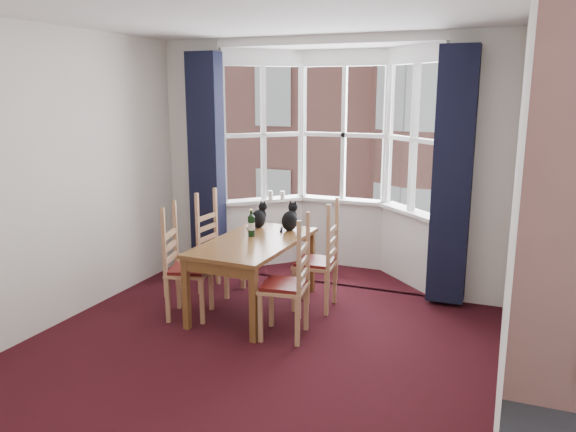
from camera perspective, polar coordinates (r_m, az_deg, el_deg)
The scene contains 21 objects.
floor at distance 4.78m, azimuth -5.32°, elevation -14.95°, with size 4.50×4.50×0.00m, color black.
ceiling at distance 4.29m, azimuth -6.12°, elevation 20.48°, with size 4.50×4.50×0.00m, color white.
wall_left at distance 5.53m, azimuth -24.43°, elevation 3.06°, with size 4.50×4.50×0.00m, color silver.
wall_right at distance 3.84m, azimuth 21.80°, elevation -0.45°, with size 4.50×4.50×0.00m, color silver.
wall_back_pier_left at distance 7.06m, azimuth -9.16°, elevation 5.86°, with size 0.70×0.12×2.80m, color silver.
wall_back_pier_right at distance 6.07m, azimuth 18.72°, elevation 4.28°, with size 0.70×0.12×2.80m, color silver.
bay_window at distance 6.85m, azimuth 5.05°, elevation 5.77°, with size 2.76×0.94×2.80m.
curtain_left at distance 6.80m, azimuth -8.26°, elevation 5.21°, with size 0.38×0.22×2.60m, color black.
curtain_right at distance 5.92m, azimuth 16.35°, elevation 3.75°, with size 0.38×0.22×2.60m, color black.
dining_table at distance 5.70m, azimuth -3.49°, elevation -3.27°, with size 0.86×1.54×0.73m.
chair_left_near at distance 5.67m, azimuth -10.91°, elevation -5.46°, with size 0.50×0.51×0.92m.
chair_left_far at distance 6.33m, azimuth -7.49°, elevation -3.42°, with size 0.42×0.44×0.92m.
chair_right_near at distance 5.10m, azimuth 0.58°, elevation -7.31°, with size 0.45×0.47×0.92m.
chair_right_far at distance 5.77m, azimuth 3.65°, elevation -4.93°, with size 0.43×0.45×0.92m.
cat_left at distance 6.18m, azimuth -2.98°, elevation -0.13°, with size 0.22×0.25×0.30m.
cat_right at distance 6.05m, azimuth 0.21°, elevation -0.32°, with size 0.19×0.25×0.32m.
wine_bottle at distance 5.81m, azimuth -3.74°, elevation -0.87°, with size 0.07×0.07×0.29m.
candle_tall at distance 7.06m, azimuth -1.79°, elevation 2.13°, with size 0.06×0.06×0.11m, color white.
candle_short at distance 7.03m, azimuth -0.56°, elevation 2.09°, with size 0.06×0.06×0.11m, color white.
street at distance 36.98m, azimuth 18.31°, elevation -0.90°, with size 80.00×80.00×0.00m, color #333335.
tenement_building at distance 17.89m, azimuth 15.84°, elevation 10.16°, with size 18.40×7.80×15.20m.
Camera 1 is at (1.97, -3.76, 2.21)m, focal length 35.00 mm.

